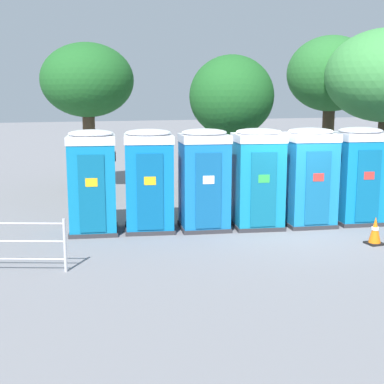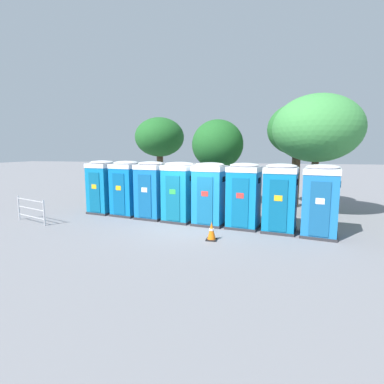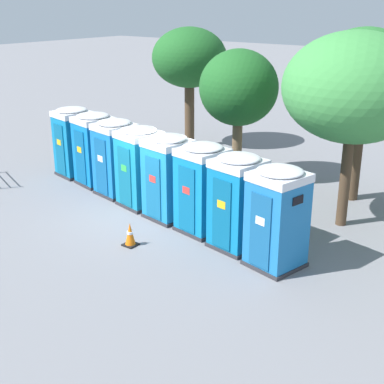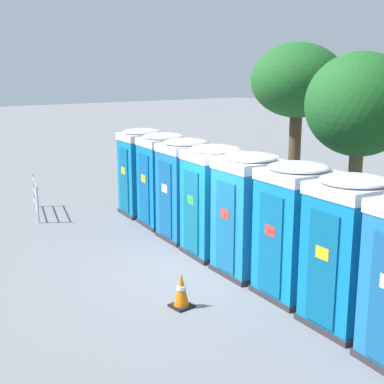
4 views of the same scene
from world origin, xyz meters
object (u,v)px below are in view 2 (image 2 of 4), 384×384
(portapotty_3, at_px, (179,192))
(portapotty_5, at_px, (244,195))
(street_tree_3, at_px, (317,129))
(portapotty_6, at_px, (280,198))
(street_tree_2, at_px, (218,145))
(portapotty_4, at_px, (210,193))
(portapotty_0, at_px, (103,187))
(portapotty_1, at_px, (127,188))
(portapotty_7, at_px, (321,201))
(street_tree_0, at_px, (160,138))
(street_tree_1, at_px, (298,130))
(traffic_cone, at_px, (212,231))
(portapotty_2, at_px, (152,190))
(event_barrier, at_px, (31,209))

(portapotty_3, distance_m, portapotty_5, 2.76)
(portapotty_5, distance_m, street_tree_3, 4.90)
(portapotty_6, height_order, street_tree_2, street_tree_2)
(portapotty_4, bearing_deg, portapotty_0, 168.79)
(portapotty_0, xyz_separation_m, portapotty_6, (8.14, -1.55, -0.00))
(street_tree_3, bearing_deg, street_tree_2, 160.87)
(street_tree_2, xyz_separation_m, street_tree_3, (4.70, -1.63, 0.67))
(portapotty_1, bearing_deg, street_tree_3, 12.04)
(portapotty_7, distance_m, street_tree_0, 11.89)
(portapotty_7, distance_m, street_tree_1, 6.33)
(portapotty_1, distance_m, traffic_cone, 5.49)
(portapotty_5, bearing_deg, portapotty_2, 170.16)
(portapotty_7, height_order, traffic_cone, portapotty_7)
(portapotty_4, xyz_separation_m, street_tree_2, (-0.35, 4.27, 2.02))
(portapotty_2, height_order, event_barrier, portapotty_2)
(portapotty_5, distance_m, traffic_cone, 2.37)
(portapotty_6, xyz_separation_m, street_tree_3, (1.63, 3.11, 2.68))
(portapotty_2, bearing_deg, street_tree_1, 33.94)
(portapotty_0, height_order, street_tree_3, street_tree_3)
(portapotty_4, distance_m, portapotty_7, 4.14)
(traffic_cone, distance_m, event_barrier, 7.85)
(portapotty_1, distance_m, portapotty_6, 6.91)
(street_tree_2, bearing_deg, street_tree_3, -19.13)
(portapotty_0, xyz_separation_m, event_barrier, (-1.94, -2.50, -0.72))
(portapotty_4, relative_size, street_tree_2, 0.55)
(portapotty_3, height_order, street_tree_1, street_tree_1)
(portapotty_5, distance_m, street_tree_1, 6.25)
(portapotty_3, bearing_deg, street_tree_0, 115.61)
(portapotty_1, relative_size, street_tree_3, 0.46)
(portapotty_2, xyz_separation_m, street_tree_3, (7.06, 2.11, 2.68))
(street_tree_1, relative_size, street_tree_2, 1.17)
(portapotty_1, xyz_separation_m, portapotty_3, (2.70, -0.60, -0.00))
(traffic_cone, bearing_deg, street_tree_3, 50.76)
(street_tree_2, bearing_deg, portapotty_0, -147.78)
(portapotty_7, bearing_deg, portapotty_4, 168.86)
(portapotty_1, height_order, street_tree_0, street_tree_0)
(portapotty_2, xyz_separation_m, portapotty_4, (2.71, -0.53, -0.00))
(portapotty_2, distance_m, street_tree_1, 8.28)
(portapotty_7, bearing_deg, event_barrier, -176.88)
(portapotty_7, bearing_deg, portapotty_2, 168.91)
(street_tree_1, relative_size, event_barrier, 2.82)
(portapotty_7, xyz_separation_m, street_tree_3, (0.28, 3.44, 2.68))
(event_barrier, bearing_deg, street_tree_0, 71.62)
(portapotty_0, bearing_deg, portapotty_2, -11.40)
(portapotty_5, height_order, street_tree_0, street_tree_0)
(portapotty_4, distance_m, portapotty_6, 2.76)
(portapotty_6, bearing_deg, portapotty_1, 169.00)
(traffic_cone, height_order, event_barrier, event_barrier)
(portapotty_7, height_order, street_tree_3, street_tree_3)
(portapotty_6, height_order, traffic_cone, portapotty_6)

